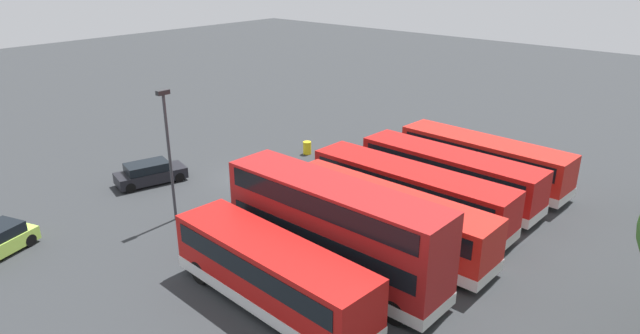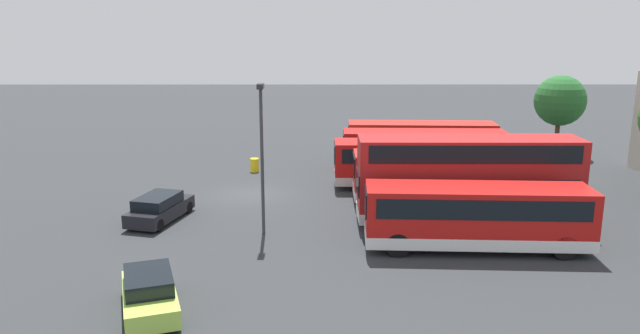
{
  "view_description": "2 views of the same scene",
  "coord_description": "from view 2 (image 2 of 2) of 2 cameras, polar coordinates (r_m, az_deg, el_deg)",
  "views": [
    {
      "loc": [
        22.44,
        25.86,
        13.88
      ],
      "look_at": [
        -2.01,
        4.35,
        1.26
      ],
      "focal_mm": 30.8,
      "sensor_mm": 36.0,
      "label": 1
    },
    {
      "loc": [
        34.87,
        4.23,
        10.01
      ],
      "look_at": [
        0.83,
        4.28,
        1.92
      ],
      "focal_mm": 33.4,
      "sensor_mm": 36.0,
      "label": 2
    }
  ],
  "objects": [
    {
      "name": "bus_double_decker_fifth",
      "position": [
        31.21,
        13.96,
        -1.06
      ],
      "size": [
        2.66,
        11.24,
        4.55
      ],
      "color": "#A51919",
      "rests_on": "ground"
    },
    {
      "name": "bus_single_deck_third",
      "position": [
        38.24,
        10.34,
        0.47
      ],
      "size": [
        2.68,
        11.96,
        2.95
      ],
      "color": "#B71411",
      "rests_on": "ground"
    },
    {
      "name": "bus_single_deck_near_end",
      "position": [
        45.55,
        9.67,
        2.56
      ],
      "size": [
        3.06,
        11.15,
        2.95
      ],
      "color": "red",
      "rests_on": "ground"
    },
    {
      "name": "bus_single_deck_fourth",
      "position": [
        35.08,
        12.69,
        -0.81
      ],
      "size": [
        2.72,
        11.59,
        2.95
      ],
      "color": "red",
      "rests_on": "ground"
    },
    {
      "name": "car_hatchback_silver",
      "position": [
        32.39,
        -15.11,
        -3.82
      ],
      "size": [
        4.68,
        2.86,
        1.43
      ],
      "color": "black",
      "rests_on": "ground"
    },
    {
      "name": "bus_single_deck_sixth",
      "position": [
        28.07,
        14.8,
        -4.5
      ],
      "size": [
        3.08,
        10.29,
        2.95
      ],
      "color": "#B71411",
      "rests_on": "ground"
    },
    {
      "name": "bus_single_deck_second",
      "position": [
        41.94,
        9.93,
        1.62
      ],
      "size": [
        2.9,
        11.32,
        2.95
      ],
      "color": "#B71411",
      "rests_on": "ground"
    },
    {
      "name": "car_small_green",
      "position": [
        22.56,
        -16.03,
        -11.57
      ],
      "size": [
        4.43,
        3.01,
        1.43
      ],
      "color": "#A5D14C",
      "rests_on": "ground"
    },
    {
      "name": "lamp_post_tall",
      "position": [
        28.57,
        -5.6,
        1.9
      ],
      "size": [
        0.7,
        0.3,
        7.39
      ],
      "color": "#38383D",
      "rests_on": "ground"
    },
    {
      "name": "waste_bin_yellow",
      "position": [
        42.08,
        -6.28,
        0.18
      ],
      "size": [
        0.6,
        0.6,
        0.95
      ],
      "primitive_type": "cylinder",
      "color": "yellow",
      "rests_on": "ground"
    },
    {
      "name": "tree_leftmost",
      "position": [
        50.35,
        22.01,
        5.91
      ],
      "size": [
        3.94,
        3.94,
        6.31
      ],
      "color": "#4C3823",
      "rests_on": "ground"
    },
    {
      "name": "ground_plane",
      "position": [
        36.52,
        -6.74,
        -2.64
      ],
      "size": [
        140.0,
        140.0,
        0.0
      ],
      "primitive_type": "plane",
      "color": "#2D3033"
    }
  ]
}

